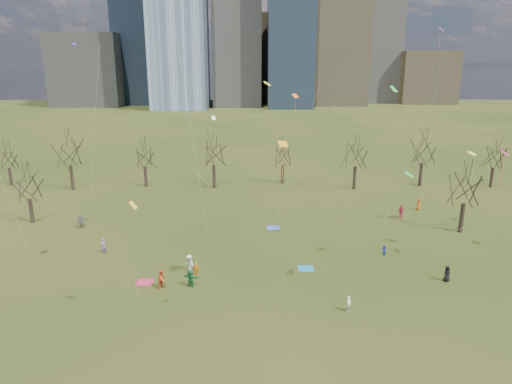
{
  "coord_description": "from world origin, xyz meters",
  "views": [
    {
      "loc": [
        -0.35,
        -36.24,
        20.42
      ],
      "look_at": [
        0.0,
        12.0,
        7.0
      ],
      "focal_mm": 32.0,
      "sensor_mm": 36.0,
      "label": 1
    }
  ],
  "objects_px": {
    "person_1": "(349,304)",
    "blanket_crimson": "(145,282)",
    "blanket_teal": "(306,268)",
    "person_2": "(162,279)",
    "person_4": "(196,269)",
    "blanket_navy": "(273,228)"
  },
  "relations": [
    {
      "from": "blanket_teal",
      "to": "person_1",
      "type": "xyz_separation_m",
      "value": [
        2.69,
        -8.59,
        0.71
      ]
    },
    {
      "from": "blanket_teal",
      "to": "blanket_navy",
      "type": "height_order",
      "value": "same"
    },
    {
      "from": "person_2",
      "to": "person_4",
      "type": "height_order",
      "value": "person_2"
    },
    {
      "from": "blanket_navy",
      "to": "person_2",
      "type": "xyz_separation_m",
      "value": [
        -11.25,
        -16.57,
        0.92
      ]
    },
    {
      "from": "person_2",
      "to": "blanket_crimson",
      "type": "bearing_deg",
      "value": 89.52
    },
    {
      "from": "person_1",
      "to": "person_2",
      "type": "xyz_separation_m",
      "value": [
        -16.81,
        4.39,
        0.22
      ]
    },
    {
      "from": "blanket_teal",
      "to": "person_4",
      "type": "distance_m",
      "value": 11.35
    },
    {
      "from": "person_1",
      "to": "blanket_teal",
      "type": "bearing_deg",
      "value": 55.12
    },
    {
      "from": "blanket_navy",
      "to": "person_1",
      "type": "relative_size",
      "value": 1.11
    },
    {
      "from": "person_4",
      "to": "person_2",
      "type": "bearing_deg",
      "value": 62.14
    },
    {
      "from": "person_2",
      "to": "person_4",
      "type": "relative_size",
      "value": 1.31
    },
    {
      "from": "blanket_teal",
      "to": "blanket_navy",
      "type": "xyz_separation_m",
      "value": [
        -2.87,
        12.37,
        0.0
      ]
    },
    {
      "from": "person_1",
      "to": "person_4",
      "type": "xyz_separation_m",
      "value": [
        -13.9,
        7.03,
        -0.0
      ]
    },
    {
      "from": "blanket_navy",
      "to": "person_4",
      "type": "xyz_separation_m",
      "value": [
        -8.35,
        -13.93,
        0.7
      ]
    },
    {
      "from": "person_1",
      "to": "person_4",
      "type": "distance_m",
      "value": 15.58
    },
    {
      "from": "person_1",
      "to": "person_2",
      "type": "height_order",
      "value": "person_2"
    },
    {
      "from": "person_1",
      "to": "person_2",
      "type": "relative_size",
      "value": 0.77
    },
    {
      "from": "blanket_teal",
      "to": "person_2",
      "type": "bearing_deg",
      "value": -163.45
    },
    {
      "from": "person_2",
      "to": "blanket_teal",
      "type": "bearing_deg",
      "value": -42.23
    },
    {
      "from": "person_1",
      "to": "blanket_crimson",
      "type": "bearing_deg",
      "value": 111.15
    },
    {
      "from": "blanket_teal",
      "to": "person_2",
      "type": "height_order",
      "value": "person_2"
    },
    {
      "from": "person_1",
      "to": "person_4",
      "type": "relative_size",
      "value": 1.0
    }
  ]
}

